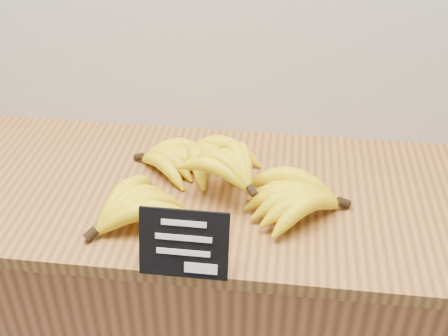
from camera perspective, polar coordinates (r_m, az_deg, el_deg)
The scene contains 4 objects.
counter at distance 1.58m, azimuth 0.23°, elevation -16.20°, with size 1.47×0.50×0.90m, color #AB6437.
counter_top at distance 1.25m, azimuth 0.28°, elevation -2.66°, with size 1.45×0.54×0.03m, color #99652F.
chalkboard_sign at distance 1.01m, azimuth -4.12°, elevation -7.72°, with size 0.16×0.01×0.13m, color black.
banana_pile at distance 1.20m, azimuth -1.39°, elevation -1.03°, with size 0.55×0.40×0.12m.
Camera 1 is at (-0.05, 1.76, 1.68)m, focal length 45.00 mm.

